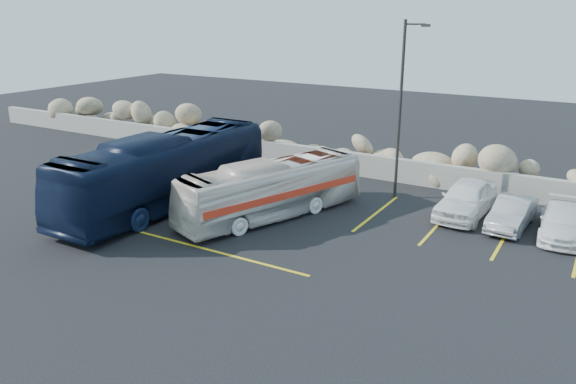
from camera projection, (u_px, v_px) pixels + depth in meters
The scene contains 10 objects.
ground at pixel (232, 259), 19.78m from camera, with size 90.00×90.00×0.00m, color black.
seawall at pixel (367, 165), 29.42m from camera, with size 60.00×0.40×1.20m, color gray.
riprap_pile at pixel (376, 148), 30.19m from camera, with size 54.00×2.80×2.60m, color #9B8165, non-canonical shape.
parking_lines at pixel (411, 233), 22.09m from camera, with size 18.16×9.36×0.01m.
lamppost at pixel (401, 106), 25.00m from camera, with size 1.14×0.18×8.00m.
vintage_bus at pixel (271, 189), 23.51m from camera, with size 2.02×8.62×2.40m, color silver.
tour_coach at pixel (167, 170), 24.83m from camera, with size 2.70×11.54×3.21m, color #0F1A34.
car_a at pixel (466, 199), 23.73m from camera, with size 1.79×4.45×1.52m, color white.
car_b at pixel (512, 213), 22.49m from camera, with size 1.28×3.66×1.21m, color #9E9FA3.
car_c at pixel (563, 222), 21.61m from camera, with size 1.63×4.00×1.16m, color white.
Camera 1 is at (10.89, -14.57, 8.35)m, focal length 35.00 mm.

